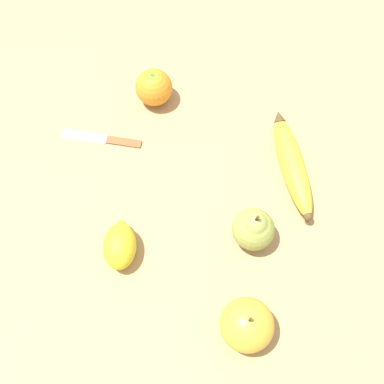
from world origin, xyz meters
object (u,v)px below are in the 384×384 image
Objects in this scene: banana at (292,164)px; pear at (254,229)px; apple at (247,325)px; orange at (154,87)px; lemon at (120,246)px; paring_knife at (105,139)px.

banana is 2.40× the size of pear.
pear is 1.03× the size of apple.
banana is 0.31m from orange.
lemon is (0.07, 0.23, -0.01)m from apple.
banana reaches higher than paring_knife.
orange is 0.48m from apple.
apple is (-0.40, -0.27, 0.00)m from orange.
lemon is 0.23m from paring_knife.
banana is 2.34× the size of lemon.
orange is at bearing 34.50° from apple.
apple is at bearing -107.20° from lemon.
banana is 0.16m from pear.
orange is at bearing 48.11° from banana.
apple is at bearing -171.82° from pear.
lemon is at bearing 111.91° from pear.
lemon reaches higher than banana.
pear is at bearing 8.18° from apple.
orange is at bearing 46.06° from pear.
banana is at bearing -90.73° from paring_knife.
pear is at bearing -68.09° from lemon.
pear reaches higher than apple.
banana is at bearing -46.86° from lemon.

